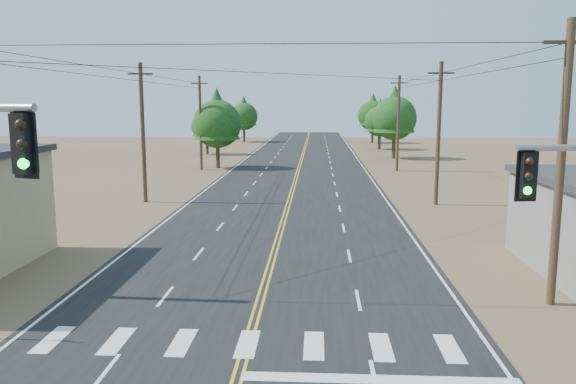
{
  "coord_description": "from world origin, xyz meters",
  "views": [
    {
      "loc": [
        2.06,
        -7.84,
        7.2
      ],
      "look_at": [
        0.84,
        15.27,
        3.5
      ],
      "focal_mm": 35.0,
      "sensor_mm": 36.0,
      "label": 1
    }
  ],
  "objects": [
    {
      "name": "road",
      "position": [
        0.0,
        30.0,
        0.01
      ],
      "size": [
        15.0,
        200.0,
        0.02
      ],
      "primitive_type": "cube",
      "color": "black",
      "rests_on": "ground"
    },
    {
      "name": "utility_pole_left_mid",
      "position": [
        -10.5,
        32.0,
        5.12
      ],
      "size": [
        1.8,
        0.3,
        10.0
      ],
      "color": "#4C3826",
      "rests_on": "ground"
    },
    {
      "name": "utility_pole_left_far",
      "position": [
        -10.5,
        52.0,
        5.12
      ],
      "size": [
        1.8,
        0.3,
        10.0
      ],
      "color": "#4C3826",
      "rests_on": "ground"
    },
    {
      "name": "utility_pole_right_near",
      "position": [
        10.5,
        12.0,
        5.12
      ],
      "size": [
        1.8,
        0.3,
        10.0
      ],
      "color": "#4C3826",
      "rests_on": "ground"
    },
    {
      "name": "utility_pole_right_mid",
      "position": [
        10.5,
        32.0,
        5.12
      ],
      "size": [
        1.8,
        0.3,
        10.0
      ],
      "color": "#4C3826",
      "rests_on": "ground"
    },
    {
      "name": "utility_pole_right_far",
      "position": [
        10.5,
        52.0,
        5.12
      ],
      "size": [
        1.8,
        0.3,
        10.0
      ],
      "color": "#4C3826",
      "rests_on": "ground"
    },
    {
      "name": "tree_left_near",
      "position": [
        -9.0,
        53.73,
        5.42
      ],
      "size": [
        5.32,
        5.32,
        8.86
      ],
      "color": "#3F2D1E",
      "rests_on": "ground"
    },
    {
      "name": "tree_left_mid",
      "position": [
        -13.42,
        70.15,
        4.38
      ],
      "size": [
        4.3,
        4.3,
        7.16
      ],
      "color": "#3F2D1E",
      "rests_on": "ground"
    },
    {
      "name": "tree_left_far",
      "position": [
        -11.55,
        95.65,
        5.17
      ],
      "size": [
        5.07,
        5.07,
        8.45
      ],
      "color": "#3F2D1E",
      "rests_on": "ground"
    },
    {
      "name": "tree_right_near",
      "position": [
        11.94,
        65.65,
        5.78
      ],
      "size": [
        5.67,
        5.67,
        9.45
      ],
      "color": "#3F2D1E",
      "rests_on": "ground"
    },
    {
      "name": "tree_right_mid",
      "position": [
        11.62,
        79.97,
        4.8
      ],
      "size": [
        4.71,
        4.71,
        7.85
      ],
      "color": "#3F2D1E",
      "rests_on": "ground"
    },
    {
      "name": "tree_right_far",
      "position": [
        11.88,
        94.03,
        5.46
      ],
      "size": [
        5.35,
        5.35,
        8.92
      ],
      "color": "#3F2D1E",
      "rests_on": "ground"
    }
  ]
}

